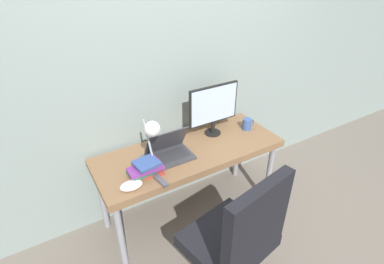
{
  "coord_description": "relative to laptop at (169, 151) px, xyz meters",
  "views": [
    {
      "loc": [
        -1.02,
        -1.46,
        2.1
      ],
      "look_at": [
        0.01,
        0.27,
        0.9
      ],
      "focal_mm": 28.0,
      "sensor_mm": 36.0,
      "label": 1
    }
  ],
  "objects": [
    {
      "name": "ground_plane",
      "position": [
        0.19,
        -0.29,
        -0.77
      ],
      "size": [
        12.0,
        12.0,
        0.0
      ],
      "primitive_type": "plane",
      "color": "#70665B"
    },
    {
      "name": "wall_back",
      "position": [
        0.19,
        0.37,
        0.53
      ],
      "size": [
        8.0,
        0.05,
        2.6
      ],
      "color": "gray",
      "rests_on": "ground_plane"
    },
    {
      "name": "desk",
      "position": [
        0.19,
        0.0,
        -0.12
      ],
      "size": [
        1.55,
        0.6,
        0.72
      ],
      "color": "brown",
      "rests_on": "ground_plane"
    },
    {
      "name": "laptop",
      "position": [
        0.0,
        0.0,
        0.0
      ],
      "size": [
        0.34,
        0.24,
        0.23
      ],
      "color": "#38383D",
      "rests_on": "desk"
    },
    {
      "name": "monitor",
      "position": [
        0.49,
        0.12,
        0.21
      ],
      "size": [
        0.47,
        0.14,
        0.45
      ],
      "color": "black",
      "rests_on": "desk"
    },
    {
      "name": "desk_lamp",
      "position": [
        -0.17,
        -0.08,
        0.25
      ],
      "size": [
        0.13,
        0.28,
        0.41
      ],
      "color": "#4C4C51",
      "rests_on": "desk"
    },
    {
      "name": "office_chair",
      "position": [
        0.06,
        -0.82,
        -0.16
      ],
      "size": [
        0.61,
        0.56,
        1.07
      ],
      "color": "black",
      "rests_on": "ground_plane"
    },
    {
      "name": "book_stack",
      "position": [
        -0.24,
        -0.11,
        0.01
      ],
      "size": [
        0.27,
        0.19,
        0.11
      ],
      "color": "#B2382D",
      "rests_on": "desk"
    },
    {
      "name": "tv_remote",
      "position": [
        -0.19,
        -0.22,
        -0.04
      ],
      "size": [
        0.07,
        0.18,
        0.02
      ],
      "color": "#4C4C51",
      "rests_on": "desk"
    },
    {
      "name": "mug",
      "position": [
        0.8,
        0.02,
        0.0
      ],
      "size": [
        0.12,
        0.08,
        0.1
      ],
      "color": "#385693",
      "rests_on": "desk"
    },
    {
      "name": "game_controller",
      "position": [
        -0.39,
        -0.19,
        -0.03
      ],
      "size": [
        0.16,
        0.11,
        0.04
      ],
      "color": "white",
      "rests_on": "desk"
    }
  ]
}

